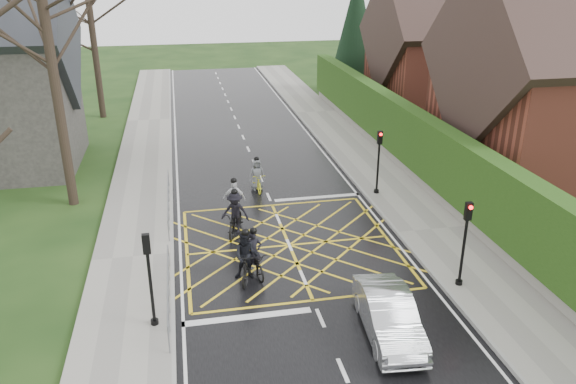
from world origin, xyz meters
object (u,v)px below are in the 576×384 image
object	(u,v)px
cyclist_mid	(235,217)
cyclist_front	(235,203)
cyclist_back	(246,260)
cyclist_lead	(257,179)
cyclist_rear	(254,259)
car	(389,315)

from	to	relation	value
cyclist_mid	cyclist_front	bearing A→B (deg)	104.67
cyclist_back	cyclist_lead	xyz separation A→B (m)	(1.56, 8.20, -0.14)
cyclist_mid	cyclist_lead	distance (m)	4.74
cyclist_rear	car	bearing A→B (deg)	-64.26
cyclist_front	car	world-z (taller)	cyclist_front
car	cyclist_lead	bearing A→B (deg)	105.28
cyclist_back	cyclist_mid	distance (m)	3.72
cyclist_rear	cyclist_front	distance (m)	4.90
cyclist_rear	car	world-z (taller)	cyclist_rear
cyclist_rear	cyclist_front	size ratio (longest dim) A/B	1.02
cyclist_rear	cyclist_lead	xyz separation A→B (m)	(1.26, 7.90, 0.00)
car	cyclist_back	bearing A→B (deg)	138.36
cyclist_back	cyclist_mid	bearing A→B (deg)	105.07
cyclist_back	cyclist_front	distance (m)	5.19
cyclist_rear	cyclist_lead	distance (m)	8.00
cyclist_front	car	bearing A→B (deg)	-53.84
car	cyclist_front	bearing A→B (deg)	116.58
cyclist_rear	car	xyz separation A→B (m)	(3.44, -4.29, 0.07)
cyclist_mid	cyclist_back	bearing A→B (deg)	-70.83
cyclist_rear	cyclist_mid	size ratio (longest dim) A/B	0.92
car	cyclist_rear	bearing A→B (deg)	133.89
cyclist_back	cyclist_front	xyz separation A→B (m)	(0.14, 5.19, -0.05)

